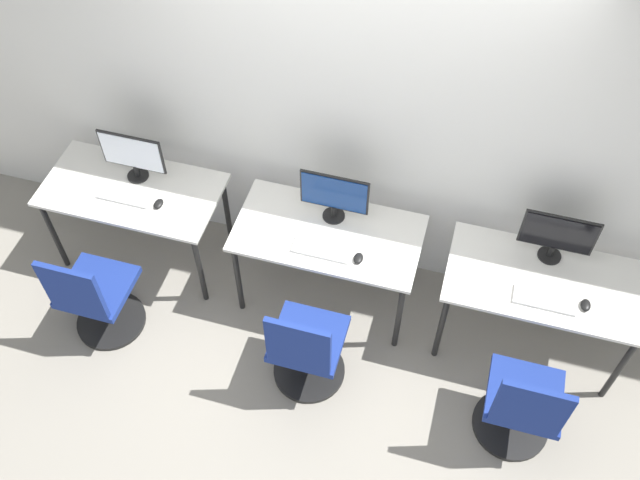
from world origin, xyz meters
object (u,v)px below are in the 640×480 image
(keyboard_center, at_px, (322,249))
(office_chair_center, at_px, (306,351))
(mouse_left, at_px, (159,204))
(mouse_center, at_px, (358,258))
(keyboard_right, at_px, (545,300))
(office_chair_right, at_px, (521,408))
(monitor_center, at_px, (334,195))
(monitor_left, at_px, (132,155))
(keyboard_left, at_px, (126,196))
(office_chair_left, at_px, (96,299))
(monitor_right, at_px, (558,235))
(mouse_right, at_px, (586,305))

(keyboard_center, bearing_deg, office_chair_center, -84.64)
(mouse_left, distance_m, office_chair_center, 1.39)
(office_chair_center, bearing_deg, mouse_center, 69.72)
(keyboard_right, relative_size, office_chair_right, 0.41)
(mouse_left, bearing_deg, office_chair_right, -13.67)
(monitor_center, relative_size, keyboard_center, 1.21)
(monitor_left, height_order, keyboard_left, monitor_left)
(office_chair_left, relative_size, office_chair_right, 1.00)
(office_chair_center, relative_size, office_chair_right, 1.00)
(office_chair_left, distance_m, monitor_right, 2.99)
(monitor_left, relative_size, mouse_right, 5.01)
(mouse_left, xyz_separation_m, office_chair_left, (-0.26, -0.61, -0.37))
(keyboard_center, bearing_deg, monitor_right, 14.12)
(keyboard_left, xyz_separation_m, keyboard_right, (2.79, -0.08, 0.00))
(monitor_left, xyz_separation_m, mouse_left, (0.25, -0.21, -0.19))
(keyboard_right, bearing_deg, monitor_center, 168.00)
(mouse_right, bearing_deg, keyboard_right, -174.17)
(monitor_center, relative_size, monitor_right, 1.00)
(monitor_left, distance_m, keyboard_left, 0.28)
(mouse_right, bearing_deg, office_chair_center, -160.70)
(mouse_center, bearing_deg, monitor_center, 128.51)
(keyboard_left, relative_size, office_chair_right, 0.41)
(monitor_right, relative_size, mouse_right, 5.01)
(keyboard_left, relative_size, mouse_right, 4.13)
(keyboard_left, relative_size, keyboard_center, 1.00)
(keyboard_center, bearing_deg, monitor_center, 90.00)
(monitor_center, distance_m, keyboard_right, 1.44)
(keyboard_right, bearing_deg, mouse_right, 5.83)
(keyboard_left, bearing_deg, office_chair_left, -90.92)
(office_chair_left, bearing_deg, monitor_center, 30.70)
(monitor_left, distance_m, monitor_center, 1.40)
(monitor_center, distance_m, mouse_right, 1.67)
(monitor_center, bearing_deg, office_chair_left, -149.30)
(keyboard_right, height_order, office_chair_right, office_chair_right)
(office_chair_left, height_order, monitor_right, monitor_right)
(monitor_center, height_order, keyboard_right, monitor_center)
(keyboard_left, xyz_separation_m, mouse_right, (3.03, -0.05, 0.01))
(keyboard_left, relative_size, keyboard_right, 1.00)
(mouse_center, bearing_deg, office_chair_right, -25.24)
(mouse_center, distance_m, office_chair_right, 1.33)
(mouse_left, bearing_deg, keyboard_left, 177.63)
(monitor_left, height_order, office_chair_left, monitor_left)
(keyboard_left, distance_m, office_chair_right, 2.89)
(mouse_left, xyz_separation_m, keyboard_right, (2.55, -0.07, -0.01))
(office_chair_left, xyz_separation_m, office_chair_right, (2.80, -0.01, 0.00))
(keyboard_left, distance_m, keyboard_center, 1.40)
(keyboard_left, bearing_deg, office_chair_center, -22.80)
(office_chair_right, bearing_deg, monitor_left, 163.48)
(monitor_left, bearing_deg, keyboard_right, -5.65)
(mouse_center, bearing_deg, mouse_right, 1.34)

